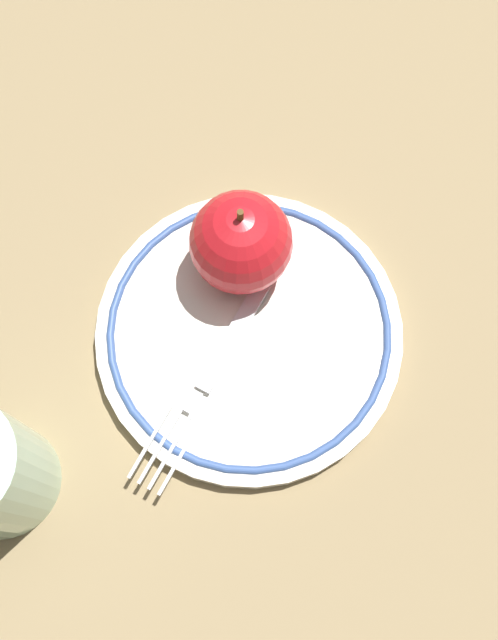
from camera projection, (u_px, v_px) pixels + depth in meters
ground_plane at (228, 332)px, 0.54m from camera, size 2.00×2.00×0.00m
plate at (249, 332)px, 0.53m from camera, size 0.23×0.23×0.02m
apple_red_whole at (241, 243)px, 0.51m from camera, size 0.07×0.07×0.08m
fork at (207, 376)px, 0.51m from camera, size 0.15×0.12×0.00m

